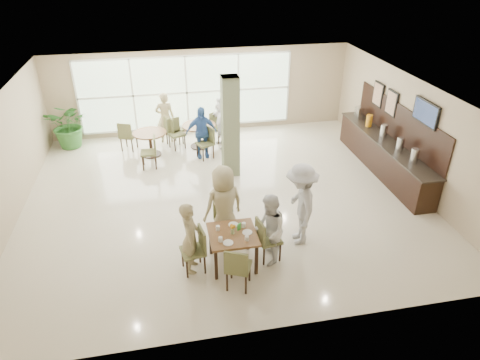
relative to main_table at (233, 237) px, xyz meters
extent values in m
plane|color=beige|center=(0.24, 2.69, -0.66)|extent=(10.00, 10.00, 0.00)
plane|color=white|center=(0.24, 2.69, 2.14)|extent=(10.00, 10.00, 0.00)
plane|color=tan|center=(0.24, 7.19, 0.74)|extent=(10.00, 0.00, 10.00)
plane|color=tan|center=(0.24, -1.81, 0.74)|extent=(10.00, 0.00, 10.00)
plane|color=tan|center=(-4.76, 2.69, 0.74)|extent=(0.00, 9.00, 9.00)
plane|color=tan|center=(5.24, 2.69, 0.74)|extent=(0.00, 9.00, 9.00)
plane|color=silver|center=(-0.26, 7.16, 0.74)|extent=(7.00, 0.00, 7.00)
cube|color=#636949|center=(0.64, 3.89, 0.74)|extent=(0.45, 0.45, 2.80)
cube|color=brown|center=(0.00, 0.00, 0.07)|extent=(0.95, 0.95, 0.05)
cube|color=black|center=(-0.40, -0.40, -0.31)|extent=(0.06, 0.06, 0.70)
cube|color=black|center=(0.40, -0.40, -0.31)|extent=(0.06, 0.06, 0.70)
cube|color=black|center=(-0.40, 0.40, -0.31)|extent=(0.06, 0.06, 0.70)
cube|color=black|center=(0.40, 0.40, -0.31)|extent=(0.06, 0.06, 0.70)
cylinder|color=brown|center=(-1.57, 5.53, 0.07)|extent=(1.01, 1.01, 0.04)
cylinder|color=black|center=(-1.57, 5.53, -0.30)|extent=(0.10, 0.10, 0.71)
cylinder|color=black|center=(-1.57, 5.53, -0.64)|extent=(0.60, 0.60, 0.03)
cylinder|color=brown|center=(-0.03, 5.86, 0.07)|extent=(1.07, 1.07, 0.04)
cylinder|color=black|center=(-0.03, 5.86, -0.30)|extent=(0.10, 0.10, 0.71)
cylinder|color=black|center=(-0.03, 5.86, -0.64)|extent=(0.60, 0.60, 0.03)
cylinder|color=white|center=(-0.27, 0.17, 0.14)|extent=(0.08, 0.08, 0.10)
cylinder|color=white|center=(0.26, 0.17, 0.14)|extent=(0.08, 0.08, 0.10)
cylinder|color=white|center=(-0.27, -0.21, 0.14)|extent=(0.08, 0.08, 0.10)
cylinder|color=white|center=(0.23, -0.27, 0.14)|extent=(0.08, 0.08, 0.10)
cylinder|color=white|center=(-0.14, -0.29, 0.10)|extent=(0.20, 0.20, 0.01)
cylinder|color=white|center=(0.07, 0.28, 0.10)|extent=(0.20, 0.20, 0.01)
cylinder|color=white|center=(0.29, -0.03, 0.10)|extent=(0.20, 0.20, 0.01)
cylinder|color=#99B27F|center=(0.00, 0.00, 0.15)|extent=(0.07, 0.07, 0.12)
sphere|color=orange|center=(0.03, 0.00, 0.26)|extent=(0.07, 0.07, 0.07)
sphere|color=orange|center=(-0.02, 0.03, 0.26)|extent=(0.07, 0.07, 0.07)
sphere|color=orange|center=(-0.01, -0.03, 0.26)|extent=(0.07, 0.07, 0.07)
cube|color=green|center=(0.15, 0.10, 0.17)|extent=(0.09, 0.08, 0.15)
cube|color=black|center=(4.92, 3.19, -0.21)|extent=(0.60, 4.60, 0.90)
cube|color=black|center=(4.92, 3.19, 0.26)|extent=(0.64, 4.70, 0.04)
cube|color=black|center=(5.21, 3.19, 0.79)|extent=(0.04, 4.60, 1.00)
cylinder|color=silver|center=(4.92, 1.79, 0.48)|extent=(0.20, 0.20, 0.40)
cylinder|color=silver|center=(4.92, 2.49, 0.48)|extent=(0.20, 0.20, 0.40)
cylinder|color=silver|center=(4.92, 3.39, 0.48)|extent=(0.20, 0.20, 0.40)
cylinder|color=orange|center=(4.92, 4.29, 0.46)|extent=(0.18, 0.18, 0.36)
cube|color=silver|center=(4.92, 4.99, 0.46)|extent=(0.18, 0.30, 0.36)
cube|color=black|center=(5.18, 2.09, 1.49)|extent=(0.06, 1.00, 0.58)
cube|color=#7F99CC|center=(5.15, 2.09, 1.49)|extent=(0.01, 0.92, 0.50)
cube|color=black|center=(5.19, 3.69, 1.19)|extent=(0.04, 0.55, 0.70)
cube|color=brown|center=(5.16, 3.69, 1.19)|extent=(0.01, 0.47, 0.62)
cube|color=black|center=(5.19, 4.49, 1.19)|extent=(0.04, 0.55, 0.70)
cube|color=brown|center=(5.16, 4.49, 1.19)|extent=(0.01, 0.47, 0.62)
imported|color=#32712D|center=(-4.03, 6.64, 0.09)|extent=(1.68, 1.68, 1.50)
imported|color=tan|center=(-0.83, 0.00, 0.11)|extent=(0.45, 0.61, 1.54)
imported|color=tan|center=(-0.05, 0.79, 0.26)|extent=(1.00, 0.74, 1.83)
imported|color=white|center=(0.73, -0.05, 0.11)|extent=(0.67, 0.81, 1.54)
imported|color=#B5B5B8|center=(1.55, 0.49, 0.28)|extent=(0.83, 1.28, 1.87)
imported|color=#3861A8|center=(-0.04, 5.12, 0.14)|extent=(0.97, 0.59, 1.59)
imported|color=white|center=(0.71, 5.77, 0.16)|extent=(0.77, 1.56, 1.63)
imported|color=tan|center=(-1.05, 6.46, 0.18)|extent=(0.61, 0.40, 1.67)
camera|label=1|loc=(-1.17, -6.76, 5.14)|focal=32.00mm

